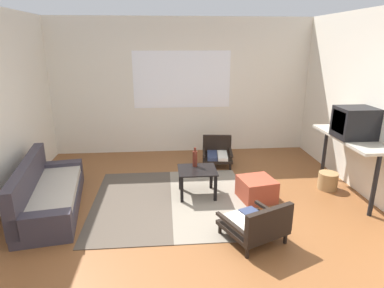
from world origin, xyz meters
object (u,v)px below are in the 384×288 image
Objects in this scene: armchair_by_window at (217,153)px; glass_bottle at (195,158)px; coffee_table at (197,175)px; armchair_striped_foreground at (257,224)px; crt_television at (355,123)px; wicker_basket at (328,181)px; ottoman_orange at (257,189)px; clay_vase at (343,124)px; console_shelf at (350,143)px; couch at (47,194)px.

armchair_by_window is 2.04× the size of glass_bottle.
armchair_striped_foreground is at bearing -65.76° from coffee_table.
crt_television is 1.71× the size of wicker_basket.
coffee_table is at bearing 166.53° from ottoman_orange.
armchair_by_window is at bearing 64.98° from glass_bottle.
armchair_striped_foreground is at bearing -140.37° from clay_vase.
coffee_table is at bearing 114.24° from armchair_striped_foreground.
wicker_basket is (1.57, -1.22, -0.10)m from armchair_by_window.
armchair_striped_foreground is 2.46× the size of clay_vase.
console_shelf is (1.39, 0.09, 0.64)m from ottoman_orange.
armchair_striped_foreground reaches higher than coffee_table.
glass_bottle is (-2.27, 0.25, -0.26)m from console_shelf.
coffee_table is 2.39m from crt_television.
crt_television is (4.35, 0.08, 0.91)m from couch.
crt_television reaches higher than glass_bottle.
clay_vase is at bearing 90.00° from console_shelf.
console_shelf is at bearing -43.93° from wicker_basket.
wicker_basket is at bearing 40.69° from armchair_striped_foreground.
glass_bottle is (-2.27, 0.30, -0.58)m from crt_television.
crt_television is at bearing 1.75° from ottoman_orange.
console_shelf is at bearing -90.00° from clay_vase.
coffee_table is 0.25m from glass_bottle.
couch is 1.32× the size of console_shelf.
crt_television is 1.03m from wicker_basket.
wicker_basket is (1.22, 0.26, -0.03)m from ottoman_orange.
clay_vase is (0.00, 0.25, 0.22)m from console_shelf.
crt_television reaches higher than armchair_striped_foreground.
armchair_striped_foreground is 1.74× the size of ottoman_orange.
armchair_striped_foreground is (2.67, -1.01, 0.01)m from couch.
wicker_basket is at bearing 1.43° from coffee_table.
crt_television is at bearing -39.57° from armchair_by_window.
console_shelf reaches higher than armchair_striped_foreground.
couch reaches higher than coffee_table.
wicker_basket is at bearing 127.61° from crt_television.
glass_bottle is 1.00× the size of wicker_basket.
glass_bottle is (-0.59, 1.39, 0.32)m from armchair_striped_foreground.
console_shelf is 2.93× the size of crt_television.
armchair_by_window is at bearing 140.43° from crt_television.
crt_television is (1.74, -1.44, 0.90)m from armchair_by_window.
crt_television is 2.36m from glass_bottle.
coffee_table is 2.30m from console_shelf.
ottoman_orange is 1.25m from wicker_basket.
armchair_by_window is 1.27× the size of ottoman_orange.
wicker_basket is (4.19, 0.29, -0.08)m from couch.
coffee_table is at bearing -111.77° from armchair_by_window.
crt_television is at bearing 1.04° from couch.
clay_vase is (2.25, 0.14, 0.69)m from coffee_table.
coffee_table is 0.68× the size of armchair_striped_foreground.
coffee_table is 1.38m from armchair_striped_foreground.
armchair_striped_foreground is at bearing -139.31° from wicker_basket.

